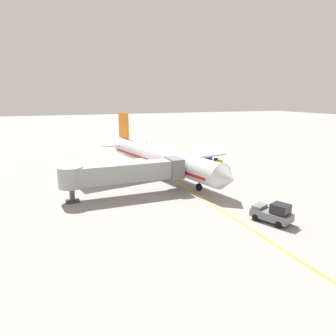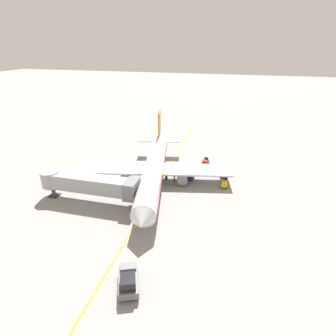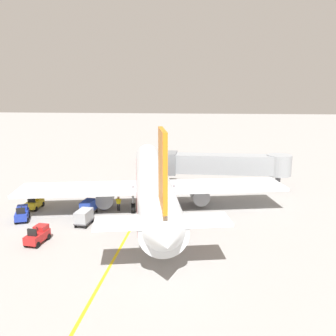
# 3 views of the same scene
# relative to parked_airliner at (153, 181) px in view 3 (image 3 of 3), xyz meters

# --- Properties ---
(ground_plane) EXTENTS (400.00, 400.00, 0.00)m
(ground_plane) POSITION_rel_parked_airliner_xyz_m (-1.17, 0.97, -3.19)
(ground_plane) COLOR gray
(gate_lead_in_line) EXTENTS (0.24, 80.00, 0.01)m
(gate_lead_in_line) POSITION_rel_parked_airliner_xyz_m (-1.17, 0.97, -3.18)
(gate_lead_in_line) COLOR gold
(gate_lead_in_line) RESTS_ON ground
(parked_airliner) EXTENTS (30.43, 37.11, 10.63)m
(parked_airliner) POSITION_rel_parked_airliner_xyz_m (0.00, 0.00, 0.00)
(parked_airliner) COLOR silver
(parked_airliner) RESTS_ON ground
(jet_bridge) EXTENTS (17.81, 3.50, 4.98)m
(jet_bridge) POSITION_rel_parked_airliner_xyz_m (8.83, 9.30, 0.27)
(jet_bridge) COLOR #93999E
(jet_bridge) RESTS_ON ground
(pushback_tractor) EXTENTS (3.69, 4.90, 2.40)m
(pushback_tractor) POSITION_rel_parked_airliner_xyz_m (-4.62, 25.01, -2.09)
(pushback_tractor) COLOR slate
(pushback_tractor) RESTS_ON ground
(baggage_tug_lead) EXTENTS (1.49, 2.60, 1.62)m
(baggage_tug_lead) POSITION_rel_parked_airliner_xyz_m (-8.70, -10.81, -2.47)
(baggage_tug_lead) COLOR #B21E1E
(baggage_tug_lead) RESTS_ON ground
(baggage_tug_trailing) EXTENTS (1.32, 2.52, 1.62)m
(baggage_tug_trailing) POSITION_rel_parked_airliner_xyz_m (-13.53, -1.96, -2.47)
(baggage_tug_trailing) COLOR gold
(baggage_tug_trailing) RESTS_ON ground
(baggage_tug_spare) EXTENTS (2.07, 2.77, 1.62)m
(baggage_tug_spare) POSITION_rel_parked_airliner_xyz_m (-13.02, -5.73, -2.47)
(baggage_tug_spare) COLOR #1E339E
(baggage_tug_spare) RESTS_ON ground
(baggage_cart_front) EXTENTS (1.46, 2.94, 1.58)m
(baggage_cart_front) POSITION_rel_parked_airliner_xyz_m (-6.65, -3.28, -2.24)
(baggage_cart_front) COLOR #4C4C51
(baggage_cart_front) RESTS_ON ground
(baggage_cart_second_in_train) EXTENTS (1.46, 2.94, 1.58)m
(baggage_cart_second_in_train) POSITION_rel_parked_airliner_xyz_m (-6.07, -6.32, -2.24)
(baggage_cart_second_in_train) COLOR #4C4C51
(baggage_cart_second_in_train) RESTS_ON ground
(ground_crew_wing_walker) EXTENTS (0.72, 0.33, 1.69)m
(ground_crew_wing_walker) POSITION_rel_parked_airliner_xyz_m (-3.68, -1.71, -2.23)
(ground_crew_wing_walker) COLOR #232328
(ground_crew_wing_walker) RESTS_ON ground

